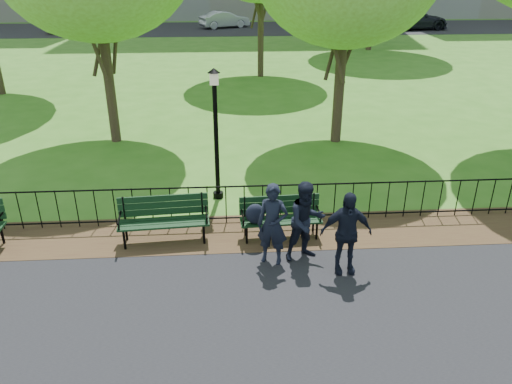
{
  "coord_description": "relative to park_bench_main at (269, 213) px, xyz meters",
  "views": [
    {
      "loc": [
        -1.38,
        -7.74,
        5.35
      ],
      "look_at": [
        -0.78,
        1.5,
        0.97
      ],
      "focal_mm": 35.0,
      "sensor_mm": 36.0,
      "label": 1
    }
  ],
  "objects": [
    {
      "name": "dirt_strip",
      "position": [
        0.52,
        0.24,
        -0.58
      ],
      "size": [
        60.0,
        1.6,
        0.01
      ],
      "primitive_type": "cube",
      "color": "#372116",
      "rests_on": "ground"
    },
    {
      "name": "iron_fence",
      "position": [
        0.52,
        0.74,
        -0.09
      ],
      "size": [
        24.06,
        0.06,
        1.0
      ],
      "color": "black",
      "rests_on": "ground"
    },
    {
      "name": "person_left",
      "position": [
        -0.02,
        -0.88,
        0.22
      ],
      "size": [
        0.68,
        0.55,
        1.61
      ],
      "primitive_type": "imported",
      "rotation": [
        0.0,
        0.0,
        -0.33
      ],
      "color": "black",
      "rests_on": "asphalt_path"
    },
    {
      "name": "sedan_silver",
      "position": [
        -0.66,
        34.18,
        0.08
      ],
      "size": [
        4.26,
        2.89,
        1.33
      ],
      "primitive_type": "imported",
      "rotation": [
        0.0,
        0.0,
        1.98
      ],
      "color": "#A5A8AD",
      "rests_on": "far_street"
    },
    {
      "name": "sedan_dark",
      "position": [
        14.5,
        32.19,
        0.22
      ],
      "size": [
        5.71,
        2.78,
        1.6
      ],
      "primitive_type": "imported",
      "rotation": [
        0.0,
        0.0,
        1.67
      ],
      "color": "black",
      "rests_on": "far_street"
    },
    {
      "name": "far_street",
      "position": [
        0.52,
        33.74,
        -0.59
      ],
      "size": [
        70.0,
        9.0,
        0.01
      ],
      "primitive_type": "cube",
      "color": "black",
      "rests_on": "ground"
    },
    {
      "name": "person_right",
      "position": [
        1.28,
        -1.27,
        0.22
      ],
      "size": [
        0.95,
        0.39,
        1.61
      ],
      "primitive_type": "imported",
      "rotation": [
        0.0,
        0.0,
        -0.0
      ],
      "color": "black",
      "rests_on": "asphalt_path"
    },
    {
      "name": "lamppost",
      "position": [
        -1.07,
        2.04,
        1.12
      ],
      "size": [
        0.28,
        0.28,
        3.15
      ],
      "color": "black",
      "rests_on": "ground"
    },
    {
      "name": "taxi",
      "position": [
        -12.23,
        32.06,
        0.13
      ],
      "size": [
        4.51,
        2.89,
        1.43
      ],
      "primitive_type": "imported",
      "rotation": [
        0.0,
        0.0,
        1.88
      ],
      "color": "yellow",
      "rests_on": "far_street"
    },
    {
      "name": "park_bench_main",
      "position": [
        0.0,
        0.0,
        0.0
      ],
      "size": [
        1.7,
        0.61,
        0.95
      ],
      "rotation": [
        0.0,
        0.0,
        0.05
      ],
      "color": "black",
      "rests_on": "ground"
    },
    {
      "name": "person_mid",
      "position": [
        0.63,
        -0.78,
        0.22
      ],
      "size": [
        0.87,
        0.63,
        1.6
      ],
      "primitive_type": "imported",
      "rotation": [
        0.0,
        0.0,
        0.33
      ],
      "color": "black",
      "rests_on": "asphalt_path"
    },
    {
      "name": "park_bench_left_a",
      "position": [
        -2.16,
        0.09,
        0.0
      ],
      "size": [
        1.87,
        0.7,
        1.04
      ],
      "rotation": [
        0.0,
        0.0,
        0.07
      ],
      "color": "black",
      "rests_on": "ground"
    },
    {
      "name": "ground",
      "position": [
        0.52,
        -1.26,
        -0.59
      ],
      "size": [
        120.0,
        120.0,
        0.0
      ],
      "primitive_type": "plane",
      "color": "#34691B"
    }
  ]
}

